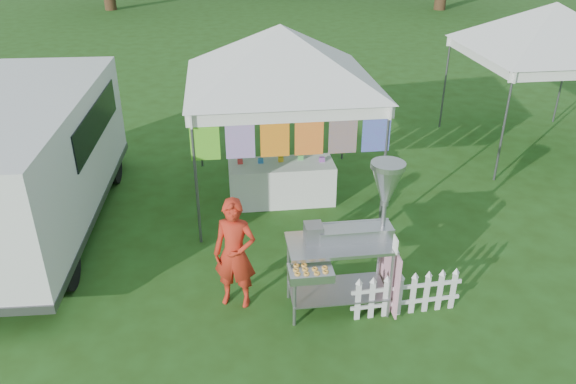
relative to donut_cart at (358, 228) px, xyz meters
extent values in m
plane|color=#254614|center=(-0.56, -0.26, -1.18)|extent=(120.00, 120.00, 0.00)
cylinder|color=#59595E|center=(-1.98, 1.82, -0.13)|extent=(0.04, 0.04, 2.10)
cylinder|color=#59595E|center=(0.86, 1.82, -0.13)|extent=(0.04, 0.04, 2.10)
cylinder|color=#59595E|center=(-1.98, 4.66, -0.13)|extent=(0.04, 0.04, 2.10)
cylinder|color=#59595E|center=(0.86, 4.66, -0.13)|extent=(0.04, 0.04, 2.10)
cube|color=white|center=(-0.56, 1.82, 0.82)|extent=(3.00, 0.03, 0.22)
cube|color=white|center=(-0.56, 4.66, 0.82)|extent=(3.00, 0.03, 0.22)
pyramid|color=white|center=(-0.56, 3.24, 1.82)|extent=(4.24, 4.24, 0.90)
cylinder|color=#59595E|center=(-0.56, 1.82, 0.90)|extent=(3.00, 0.03, 0.03)
cube|color=green|center=(-1.81, 1.82, 0.55)|extent=(0.42, 0.01, 0.70)
cube|color=#32A7BB|center=(-1.31, 1.82, 0.55)|extent=(0.42, 0.01, 0.70)
cube|color=red|center=(-0.81, 1.82, 0.55)|extent=(0.42, 0.01, 0.70)
cube|color=red|center=(-0.31, 1.82, 0.55)|extent=(0.42, 0.01, 0.70)
cube|color=orange|center=(0.19, 1.82, 0.55)|extent=(0.42, 0.01, 0.70)
cube|color=#6C17A5|center=(0.69, 1.82, 0.55)|extent=(0.42, 0.01, 0.70)
cylinder|color=#59595E|center=(3.52, 3.32, -0.13)|extent=(0.04, 0.04, 2.10)
cylinder|color=#59595E|center=(3.52, 6.16, -0.13)|extent=(0.04, 0.04, 2.10)
cylinder|color=#59595E|center=(6.36, 6.16, -0.13)|extent=(0.04, 0.04, 2.10)
cube|color=white|center=(4.94, 6.16, 0.82)|extent=(3.00, 0.03, 0.22)
pyramid|color=white|center=(4.94, 4.74, 1.82)|extent=(4.24, 4.24, 0.90)
cylinder|color=gray|center=(-0.81, -0.27, -0.69)|extent=(0.04, 0.04, 0.97)
cylinder|color=gray|center=(0.39, -0.26, -0.69)|extent=(0.04, 0.04, 0.97)
cylinder|color=gray|center=(-0.81, 0.28, -0.69)|extent=(0.04, 0.04, 0.97)
cylinder|color=gray|center=(0.39, 0.28, -0.69)|extent=(0.04, 0.04, 0.97)
cube|color=gray|center=(-0.21, 0.01, -0.91)|extent=(1.24, 0.62, 0.02)
cube|color=#B7B7BC|center=(-0.21, 0.01, -0.20)|extent=(1.30, 0.65, 0.04)
cube|color=#B7B7BC|center=(-0.02, 0.06, -0.10)|extent=(0.92, 0.27, 0.16)
cube|color=gray|center=(-0.54, 0.06, -0.06)|extent=(0.22, 0.24, 0.24)
cylinder|color=gray|center=(0.33, 0.06, 0.28)|extent=(0.05, 0.05, 0.97)
cone|color=#B7B7BC|center=(0.33, 0.06, 0.55)|extent=(0.39, 0.39, 0.43)
cylinder|color=#B7B7BC|center=(0.33, 0.06, 0.79)|extent=(0.41, 0.41, 0.06)
cube|color=#B7B7BC|center=(-0.64, -0.40, -0.31)|extent=(0.52, 0.33, 0.11)
cube|color=pink|center=(0.45, 0.01, -0.69)|extent=(0.02, 0.81, 0.88)
cube|color=white|center=(0.38, -0.29, -0.07)|extent=(0.02, 0.15, 0.19)
imported|color=red|center=(-1.49, 0.27, -0.42)|extent=(0.64, 0.52, 1.51)
cube|color=silver|center=(-4.59, 2.56, 0.07)|extent=(2.26, 5.18, 1.79)
cube|color=#59595E|center=(-4.59, 2.56, -0.82)|extent=(2.28, 5.24, 0.12)
cube|color=silver|center=(-4.50, 4.75, -0.36)|extent=(1.97, 0.80, 0.92)
cube|color=black|center=(-3.54, 3.13, 0.40)|extent=(0.14, 2.80, 0.56)
cube|color=black|center=(-4.48, 5.13, 0.40)|extent=(1.73, 0.10, 0.56)
cylinder|color=black|center=(-3.76, 0.89, -0.83)|extent=(0.25, 0.70, 0.69)
cylinder|color=black|center=(-5.42, 4.23, -0.83)|extent=(0.25, 0.70, 0.69)
cylinder|color=black|center=(-3.62, 4.15, -0.83)|extent=(0.25, 0.70, 0.69)
cube|color=silver|center=(-0.01, -0.27, -0.90)|extent=(0.07, 0.02, 0.56)
cube|color=silver|center=(0.17, -0.26, -0.90)|extent=(0.07, 0.02, 0.56)
cube|color=silver|center=(0.34, -0.25, -0.90)|extent=(0.07, 0.02, 0.56)
cube|color=silver|center=(0.52, -0.24, -0.90)|extent=(0.07, 0.02, 0.56)
cube|color=silver|center=(0.70, -0.23, -0.90)|extent=(0.07, 0.02, 0.56)
cube|color=silver|center=(0.88, -0.22, -0.90)|extent=(0.07, 0.02, 0.56)
cube|color=silver|center=(1.06, -0.22, -0.90)|extent=(0.07, 0.02, 0.56)
cube|color=silver|center=(1.24, -0.21, -0.90)|extent=(0.07, 0.02, 0.56)
cube|color=silver|center=(0.61, -0.24, -1.00)|extent=(1.44, 0.09, 0.05)
cube|color=silver|center=(0.61, -0.24, -0.76)|extent=(1.44, 0.09, 0.05)
cube|color=white|center=(-0.58, 3.00, -0.82)|extent=(1.80, 0.70, 0.72)
camera|label=1|loc=(-1.58, -5.67, 3.51)|focal=35.00mm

